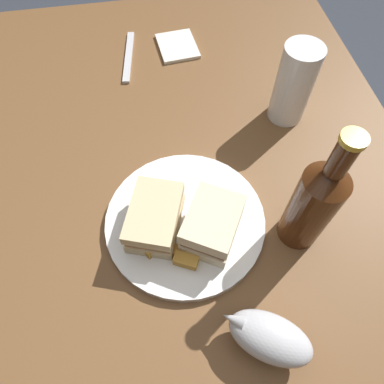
% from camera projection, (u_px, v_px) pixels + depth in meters
% --- Properties ---
extents(ground_plane, '(6.00, 6.00, 0.00)m').
position_uv_depth(ground_plane, '(195.00, 286.00, 1.28)').
color(ground_plane, '#333842').
extents(dining_table, '(1.24, 0.86, 0.73)m').
position_uv_depth(dining_table, '(196.00, 249.00, 0.97)').
color(dining_table, brown).
rests_on(dining_table, ground).
extents(plate, '(0.28, 0.28, 0.02)m').
position_uv_depth(plate, '(185.00, 221.00, 0.61)').
color(plate, white).
rests_on(plate, dining_table).
extents(sandwich_half_left, '(0.13, 0.11, 0.06)m').
position_uv_depth(sandwich_half_left, '(155.00, 218.00, 0.57)').
color(sandwich_half_left, beige).
rests_on(sandwich_half_left, plate).
extents(sandwich_half_right, '(0.13, 0.12, 0.07)m').
position_uv_depth(sandwich_half_right, '(211.00, 225.00, 0.56)').
color(sandwich_half_right, beige).
rests_on(sandwich_half_right, plate).
extents(potato_wedge_front, '(0.04, 0.02, 0.02)m').
position_uv_depth(potato_wedge_front, '(200.00, 239.00, 0.57)').
color(potato_wedge_front, '#B77F33').
rests_on(potato_wedge_front, plate).
extents(potato_wedge_middle, '(0.04, 0.04, 0.02)m').
position_uv_depth(potato_wedge_middle, '(186.00, 260.00, 0.55)').
color(potato_wedge_middle, gold).
rests_on(potato_wedge_middle, plate).
extents(potato_wedge_back, '(0.04, 0.04, 0.02)m').
position_uv_depth(potato_wedge_back, '(181.00, 254.00, 0.56)').
color(potato_wedge_back, '#AD702D').
rests_on(potato_wedge_back, plate).
extents(potato_wedge_left_edge, '(0.04, 0.04, 0.02)m').
position_uv_depth(potato_wedge_left_edge, '(161.00, 247.00, 0.57)').
color(potato_wedge_left_edge, '#AD702D').
rests_on(potato_wedge_left_edge, plate).
extents(potato_wedge_right_edge, '(0.05, 0.05, 0.02)m').
position_uv_depth(potato_wedge_right_edge, '(158.00, 242.00, 0.57)').
color(potato_wedge_right_edge, gold).
rests_on(potato_wedge_right_edge, plate).
extents(pint_glass, '(0.07, 0.07, 0.16)m').
position_uv_depth(pint_glass, '(293.00, 88.00, 0.68)').
color(pint_glass, white).
rests_on(pint_glass, dining_table).
extents(gravy_boat, '(0.12, 0.14, 0.06)m').
position_uv_depth(gravy_boat, '(269.00, 337.00, 0.48)').
color(gravy_boat, '#B7B7BC').
rests_on(gravy_boat, dining_table).
extents(cider_bottle, '(0.07, 0.07, 0.26)m').
position_uv_depth(cider_bottle, '(314.00, 203.00, 0.52)').
color(cider_bottle, '#47230F').
rests_on(cider_bottle, dining_table).
extents(napkin, '(0.12, 0.10, 0.01)m').
position_uv_depth(napkin, '(177.00, 46.00, 0.86)').
color(napkin, silver).
rests_on(napkin, dining_table).
extents(fork, '(0.18, 0.04, 0.01)m').
position_uv_depth(fork, '(129.00, 57.00, 0.84)').
color(fork, silver).
rests_on(fork, dining_table).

